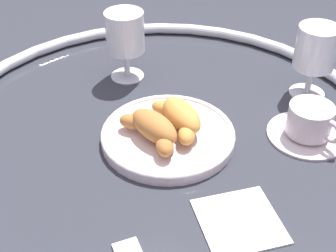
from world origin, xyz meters
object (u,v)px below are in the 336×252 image
(pastry_plate, at_px, (168,135))
(coffee_cup_near, at_px, (310,124))
(croissant_large, at_px, (180,116))
(folded_napkin, at_px, (239,220))
(croissant_small, at_px, (153,128))
(juice_glass_left, at_px, (125,36))
(juice_glass_right, at_px, (316,51))

(pastry_plate, distance_m, coffee_cup_near, 0.24)
(croissant_large, bearing_deg, folded_napkin, 155.62)
(coffee_cup_near, bearing_deg, croissant_large, 42.63)
(pastry_plate, bearing_deg, croissant_small, 78.59)
(folded_napkin, bearing_deg, coffee_cup_near, -82.56)
(folded_napkin, bearing_deg, juice_glass_left, -21.40)
(croissant_small, distance_m, coffee_cup_near, 0.27)
(croissant_large, bearing_deg, pastry_plate, 78.98)
(croissant_large, distance_m, coffee_cup_near, 0.22)
(croissant_small, height_order, coffee_cup_near, croissant_small)
(croissant_large, relative_size, coffee_cup_near, 0.95)
(pastry_plate, bearing_deg, juice_glass_left, -24.68)
(juice_glass_left, height_order, folded_napkin, juice_glass_left)
(juice_glass_left, distance_m, juice_glass_right, 0.36)
(croissant_large, height_order, folded_napkin, croissant_large)
(pastry_plate, distance_m, juice_glass_right, 0.32)
(juice_glass_right, distance_m, folded_napkin, 0.38)
(pastry_plate, relative_size, folded_napkin, 2.06)
(coffee_cup_near, bearing_deg, folded_napkin, 97.44)
(croissant_large, xyz_separation_m, croissant_small, (0.01, 0.05, 0.00))
(croissant_large, bearing_deg, juice_glass_left, -18.55)
(croissant_small, distance_m, juice_glass_left, 0.24)
(coffee_cup_near, distance_m, juice_glass_left, 0.39)
(croissant_small, distance_m, folded_napkin, 0.21)
(pastry_plate, relative_size, croissant_large, 1.76)
(croissant_large, height_order, juice_glass_left, juice_glass_left)
(juice_glass_right, bearing_deg, folded_napkin, 105.84)
(juice_glass_right, bearing_deg, juice_glass_left, 33.29)
(coffee_cup_near, height_order, folded_napkin, coffee_cup_near)
(juice_glass_left, xyz_separation_m, folded_napkin, (-0.40, 0.16, -0.09))
(juice_glass_right, bearing_deg, croissant_small, 72.40)
(croissant_large, xyz_separation_m, juice_glass_right, (-0.09, -0.27, 0.05))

